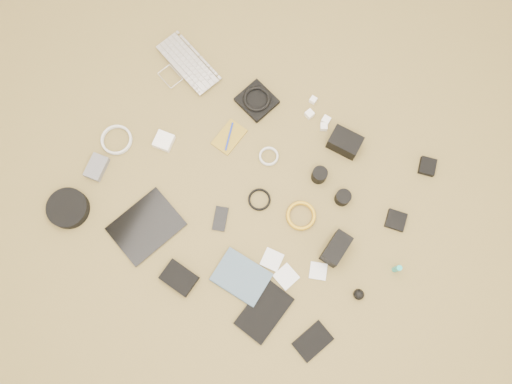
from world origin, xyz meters
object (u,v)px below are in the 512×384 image
at_px(laptop, 181,70).
at_px(phone, 220,219).
at_px(headphone_case, 68,208).
at_px(tablet, 146,226).
at_px(paperback, 231,294).
at_px(dslr_camera, 345,142).

xyz_separation_m(laptop, phone, (0.49, -0.53, -0.01)).
relative_size(phone, headphone_case, 0.61).
xyz_separation_m(tablet, paperback, (0.46, -0.08, 0.00)).
bearing_deg(headphone_case, paperback, 0.29).
relative_size(dslr_camera, phone, 1.28).
distance_m(laptop, paperback, 1.04).
height_order(dslr_camera, headphone_case, dslr_camera).
xyz_separation_m(dslr_camera, phone, (-0.33, -0.55, -0.03)).
distance_m(tablet, phone, 0.32).
bearing_deg(paperback, tablet, 84.12).
bearing_deg(dslr_camera, headphone_case, -137.60).
bearing_deg(headphone_case, laptop, 82.59).
height_order(laptop, paperback, laptop).
distance_m(tablet, paperback, 0.46).
height_order(tablet, phone, tablet).
xyz_separation_m(dslr_camera, tablet, (-0.60, -0.72, -0.03)).
bearing_deg(laptop, headphone_case, -75.67).
height_order(laptop, phone, laptop).
bearing_deg(paperback, laptop, 45.37).
xyz_separation_m(laptop, paperback, (0.68, -0.79, -0.00)).
bearing_deg(tablet, dslr_camera, 72.07).
height_order(dslr_camera, tablet, dslr_camera).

